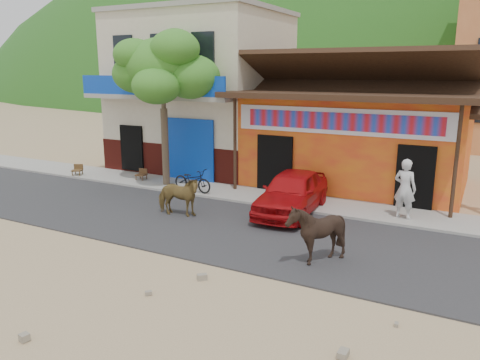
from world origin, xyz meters
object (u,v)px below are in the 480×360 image
at_px(red_car, 292,192).
at_px(cafe_chair_right, 141,170).
at_px(tree, 164,109).
at_px(cow_dark, 316,233).
at_px(scooter, 193,180).
at_px(cafe_chair_left, 77,165).
at_px(pedestrian, 405,189).
at_px(cow_tan, 178,196).

relative_size(red_car, cafe_chair_right, 4.95).
bearing_deg(tree, cow_dark, -30.06).
bearing_deg(tree, scooter, -17.48).
distance_m(cafe_chair_left, cafe_chair_right, 3.07).
height_order(tree, cow_dark, tree).
distance_m(red_car, pedestrian, 3.45).
bearing_deg(red_car, cafe_chair_left, 172.82).
bearing_deg(cow_tan, cafe_chair_right, 42.46).
bearing_deg(pedestrian, cow_tan, 35.98).
height_order(red_car, cafe_chair_left, red_car).
distance_m(tree, cow_tan, 4.74).
bearing_deg(cow_dark, cow_tan, -119.50).
bearing_deg(scooter, tree, 77.16).
bearing_deg(cow_dark, cafe_chair_right, -129.94).
height_order(tree, red_car, tree).
height_order(cow_tan, cafe_chair_left, cow_tan).
xyz_separation_m(scooter, cafe_chair_left, (-5.99, 0.00, -0.01)).
distance_m(pedestrian, cafe_chair_left, 13.51).
height_order(scooter, cafe_chair_left, scooter).
relative_size(cow_dark, red_car, 0.37).
distance_m(cow_dark, red_car, 4.04).
height_order(cow_tan, scooter, cow_tan).
relative_size(cow_tan, scooter, 0.92).
height_order(cow_dark, cafe_chair_left, cow_dark).
height_order(cow_tan, pedestrian, pedestrian).
relative_size(red_car, cafe_chair_left, 4.77).
distance_m(cow_tan, pedestrian, 7.01).
bearing_deg(red_car, cafe_chair_right, 166.60).
bearing_deg(cow_tan, red_car, -66.72).
bearing_deg(cafe_chair_right, cow_dark, -33.12).
bearing_deg(cafe_chair_left, red_car, -27.49).
distance_m(tree, scooter, 3.06).
distance_m(cow_tan, scooter, 2.76).
relative_size(pedestrian, cafe_chair_right, 2.25).
distance_m(cow_dark, pedestrian, 4.57).
height_order(tree, pedestrian, tree).
relative_size(tree, red_car, 1.47).
relative_size(tree, scooter, 3.61).
relative_size(cow_tan, pedestrian, 0.82).
distance_m(cow_dark, cafe_chair_left, 12.84).
distance_m(cow_tan, red_car, 3.66).
xyz_separation_m(cow_tan, scooter, (-1.13, 2.52, -0.13)).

